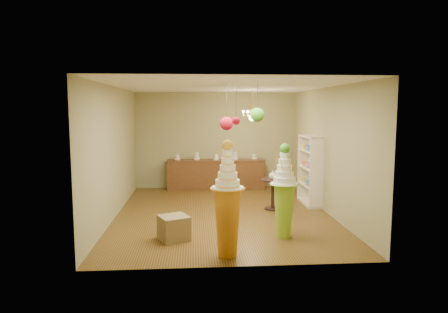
{
  "coord_description": "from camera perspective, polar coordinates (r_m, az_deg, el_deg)",
  "views": [
    {
      "loc": [
        -0.66,
        -9.29,
        2.48
      ],
      "look_at": [
        0.03,
        0.0,
        1.37
      ],
      "focal_mm": 32.0,
      "sensor_mm": 36.0,
      "label": 1
    }
  ],
  "objects": [
    {
      "name": "wall_back",
      "position": [
        12.6,
        -1.23,
        2.31
      ],
      "size": [
        5.0,
        0.04,
        3.0
      ],
      "primitive_type": "cube",
      "color": "#99956A",
      "rests_on": "ground"
    },
    {
      "name": "chandelier",
      "position": [
        10.92,
        4.04,
        5.82
      ],
      "size": [
        0.65,
        0.65,
        0.85
      ],
      "rotation": [
        0.0,
        0.0,
        -0.16
      ],
      "color": "#F2D055",
      "rests_on": "ceiling"
    },
    {
      "name": "pom_red_left",
      "position": [
        7.82,
        0.35,
        4.74
      ],
      "size": [
        0.26,
        0.26,
        0.93
      ],
      "color": "#3B322A",
      "rests_on": "ceiling"
    },
    {
      "name": "pedestal_green",
      "position": [
        7.82,
        8.58,
        -5.98
      ],
      "size": [
        0.69,
        0.69,
        1.83
      ],
      "rotation": [
        0.0,
        0.0,
        -0.42
      ],
      "color": "#8AC32B",
      "rests_on": "floor"
    },
    {
      "name": "pom_red_right",
      "position": [
        7.12,
        1.73,
        5.16
      ],
      "size": [
        0.15,
        0.15,
        0.8
      ],
      "color": "#3B322A",
      "rests_on": "ceiling"
    },
    {
      "name": "burlap_riser",
      "position": [
        7.78,
        -7.17,
        -10.08
      ],
      "size": [
        0.68,
        0.68,
        0.46
      ],
      "primitive_type": "cube",
      "rotation": [
        0.0,
        0.0,
        0.43
      ],
      "color": "olive",
      "rests_on": "floor"
    },
    {
      "name": "wall_front",
      "position": [
        6.16,
        1.95,
        -2.41
      ],
      "size": [
        5.0,
        0.04,
        3.0
      ],
      "primitive_type": "cube",
      "color": "#99956A",
      "rests_on": "ground"
    },
    {
      "name": "vase",
      "position": [
        9.92,
        7.01,
        -2.61
      ],
      "size": [
        0.23,
        0.23,
        0.22
      ],
      "primitive_type": "imported",
      "rotation": [
        0.0,
        0.0,
        0.11
      ],
      "color": "white",
      "rests_on": "round_table"
    },
    {
      "name": "wall_left",
      "position": [
        9.53,
        -15.36,
        0.62
      ],
      "size": [
        0.04,
        6.5,
        3.0
      ],
      "primitive_type": "cube",
      "color": "#99956A",
      "rests_on": "ground"
    },
    {
      "name": "pedestal_orange",
      "position": [
        6.78,
        0.51,
        -7.94
      ],
      "size": [
        0.65,
        0.65,
        1.98
      ],
      "rotation": [
        0.0,
        0.0,
        -0.22
      ],
      "color": "orange",
      "rests_on": "floor"
    },
    {
      "name": "shelving_unit",
      "position": [
        10.65,
        12.17,
        -1.91
      ],
      "size": [
        0.33,
        1.2,
        1.8
      ],
      "color": "white",
      "rests_on": "floor"
    },
    {
      "name": "round_table",
      "position": [
        9.99,
        6.97,
        -4.76
      ],
      "size": [
        0.66,
        0.66,
        0.76
      ],
      "rotation": [
        0.0,
        0.0,
        -0.12
      ],
      "color": "black",
      "rests_on": "floor"
    },
    {
      "name": "floor",
      "position": [
        9.64,
        -0.18,
        -8.14
      ],
      "size": [
        6.5,
        6.5,
        0.0
      ],
      "primitive_type": "plane",
      "color": "brown",
      "rests_on": "ground"
    },
    {
      "name": "pom_green_mid",
      "position": [
        7.98,
        4.77,
        5.97
      ],
      "size": [
        0.28,
        0.28,
        0.77
      ],
      "color": "#3B322A",
      "rests_on": "ceiling"
    },
    {
      "name": "ceiling",
      "position": [
        9.33,
        -0.19,
        9.96
      ],
      "size": [
        6.5,
        6.5,
        0.0
      ],
      "primitive_type": "plane",
      "rotation": [
        3.14,
        0.0,
        0.0
      ],
      "color": "white",
      "rests_on": "ground"
    },
    {
      "name": "wall_right",
      "position": [
        9.86,
        14.46,
        0.85
      ],
      "size": [
        0.04,
        6.5,
        3.0
      ],
      "primitive_type": "cube",
      "color": "#99956A",
      "rests_on": "ground"
    },
    {
      "name": "sideboard",
      "position": [
        12.44,
        -1.15,
        -2.49
      ],
      "size": [
        3.04,
        0.54,
        1.16
      ],
      "color": "#58341B",
      "rests_on": "floor"
    }
  ]
}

